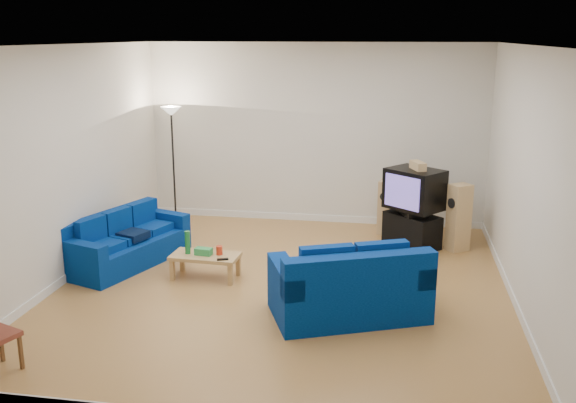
% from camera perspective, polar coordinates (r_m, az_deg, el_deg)
% --- Properties ---
extents(room, '(6.01, 6.51, 3.21)m').
position_cam_1_polar(room, '(8.32, -0.47, 2.27)').
color(room, brown).
rests_on(room, ground).
extents(sofa_three_seat, '(1.46, 2.15, 0.76)m').
position_cam_1_polar(sofa_three_seat, '(9.87, -14.36, -3.77)').
color(sofa_three_seat, '#001B57').
rests_on(sofa_three_seat, ground).
extents(sofa_loveseat, '(2.06, 1.63, 0.90)m').
position_cam_1_polar(sofa_loveseat, '(7.81, 5.54, -7.87)').
color(sofa_loveseat, '#001B57').
rests_on(sofa_loveseat, ground).
extents(coffee_table, '(0.97, 0.52, 0.34)m').
position_cam_1_polar(coffee_table, '(9.08, -7.37, -5.01)').
color(coffee_table, tan).
rests_on(coffee_table, ground).
extents(bottle, '(0.08, 0.08, 0.33)m').
position_cam_1_polar(bottle, '(9.08, -8.92, -3.61)').
color(bottle, '#197233').
rests_on(bottle, coffee_table).
extents(tissue_box, '(0.25, 0.16, 0.10)m').
position_cam_1_polar(tissue_box, '(9.04, -7.52, -4.42)').
color(tissue_box, green).
rests_on(tissue_box, coffee_table).
extents(red_canister, '(0.09, 0.09, 0.12)m').
position_cam_1_polar(red_canister, '(9.02, -6.13, -4.34)').
color(red_canister, red).
rests_on(red_canister, coffee_table).
extents(remote, '(0.16, 0.10, 0.02)m').
position_cam_1_polar(remote, '(8.82, -5.83, -5.13)').
color(remote, black).
rests_on(remote, coffee_table).
extents(tv_stand, '(0.97, 0.95, 0.53)m').
position_cam_1_polar(tv_stand, '(10.53, 10.95, -2.52)').
color(tv_stand, black).
rests_on(tv_stand, ground).
extents(av_receiver, '(0.47, 0.51, 0.10)m').
position_cam_1_polar(av_receiver, '(10.40, 11.09, -0.94)').
color(av_receiver, black).
rests_on(av_receiver, tv_stand).
extents(television, '(1.03, 0.99, 0.64)m').
position_cam_1_polar(television, '(10.35, 11.17, 1.09)').
color(television, black).
rests_on(television, av_receiver).
extents(centre_speaker, '(0.27, 0.39, 0.13)m').
position_cam_1_polar(centre_speaker, '(10.25, 11.47, 3.14)').
color(centre_speaker, tan).
rests_on(centre_speaker, television).
extents(speaker_left, '(0.26, 0.31, 0.93)m').
position_cam_1_polar(speaker_left, '(11.07, 8.62, -0.50)').
color(speaker_left, tan).
rests_on(speaker_left, ground).
extents(speaker_right, '(0.40, 0.38, 1.07)m').
position_cam_1_polar(speaker_right, '(10.41, 14.93, -1.39)').
color(speaker_right, tan).
rests_on(speaker_right, ground).
extents(floor_lamp, '(0.36, 0.36, 2.11)m').
position_cam_1_polar(floor_lamp, '(11.45, -10.29, 6.48)').
color(floor_lamp, black).
rests_on(floor_lamp, ground).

